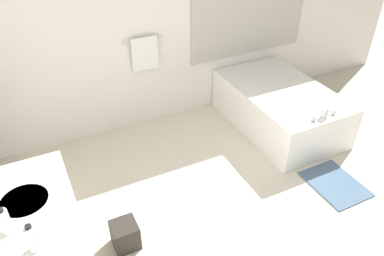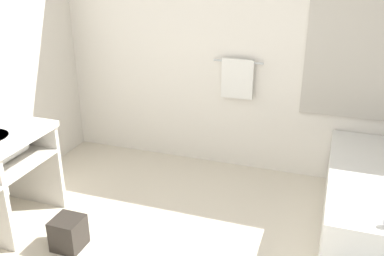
{
  "view_description": "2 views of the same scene",
  "coord_description": "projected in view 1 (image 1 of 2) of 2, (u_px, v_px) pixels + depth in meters",
  "views": [
    {
      "loc": [
        -1.62,
        -1.79,
        2.78
      ],
      "look_at": [
        -0.33,
        0.83,
        0.74
      ],
      "focal_mm": 35.0,
      "sensor_mm": 36.0,
      "label": 1
    },
    {
      "loc": [
        0.61,
        -1.89,
        2.15
      ],
      "look_at": [
        -0.37,
        0.96,
        0.9
      ],
      "focal_mm": 40.0,
      "sensor_mm": 36.0,
      "label": 2
    }
  ],
  "objects": [
    {
      "name": "wall_back_with_blinds",
      "position": [
        168.0,
        17.0,
        4.38
      ],
      "size": [
        7.4,
        0.13,
        2.7
      ],
      "color": "white",
      "rests_on": "ground_plane"
    },
    {
      "name": "water_bottle_1",
      "position": [
        32.0,
        238.0,
        2.26
      ],
      "size": [
        0.07,
        0.07,
        0.21
      ],
      "color": "silver",
      "rests_on": "vanity_counter"
    },
    {
      "name": "vanity_counter",
      "position": [
        36.0,
        240.0,
        2.66
      ],
      "size": [
        0.66,
        1.35,
        0.84
      ],
      "color": "silver",
      "rests_on": "ground_plane"
    },
    {
      "name": "bathtub",
      "position": [
        280.0,
        105.0,
        4.76
      ],
      "size": [
        1.03,
        1.66,
        0.66
      ],
      "color": "white",
      "rests_on": "ground_plane"
    },
    {
      "name": "waste_bin",
      "position": [
        125.0,
        235.0,
        3.29
      ],
      "size": [
        0.23,
        0.23,
        0.26
      ],
      "color": "#2D2823",
      "rests_on": "ground_plane"
    },
    {
      "name": "bath_mat",
      "position": [
        335.0,
        184.0,
        3.99
      ],
      "size": [
        0.5,
        0.64,
        0.02
      ],
      "color": "slate",
      "rests_on": "ground_plane"
    },
    {
      "name": "ground_plane",
      "position": [
        262.0,
        230.0,
        3.5
      ],
      "size": [
        16.0,
        16.0,
        0.0
      ],
      "primitive_type": "plane",
      "color": "beige",
      "rests_on": "ground"
    },
    {
      "name": "water_bottle_2",
      "position": [
        5.0,
        221.0,
        2.38
      ],
      "size": [
        0.07,
        0.07,
        0.21
      ],
      "color": "silver",
      "rests_on": "vanity_counter"
    }
  ]
}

